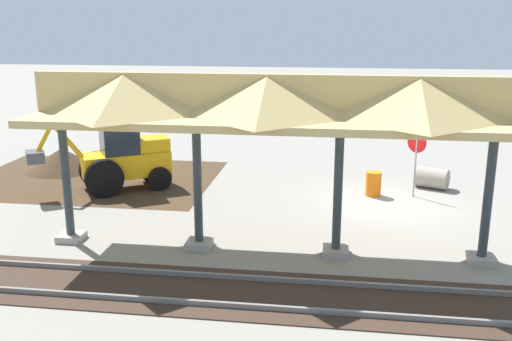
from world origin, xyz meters
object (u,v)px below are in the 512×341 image
object	(u,v)px
stop_sign	(416,150)
backhoe	(122,157)
concrete_pipe	(432,178)
traffic_barrel	(373,184)

from	to	relation	value
stop_sign	backhoe	world-z (taller)	backhoe
stop_sign	concrete_pipe	distance (m)	1.99
stop_sign	backhoe	distance (m)	10.85
stop_sign	traffic_barrel	world-z (taller)	stop_sign
traffic_barrel	stop_sign	bearing A→B (deg)	-176.68
concrete_pipe	traffic_barrel	world-z (taller)	traffic_barrel
stop_sign	concrete_pipe	size ratio (longest dim) A/B	1.72
backhoe	concrete_pipe	size ratio (longest dim) A/B	3.49
backhoe	concrete_pipe	distance (m)	11.82
stop_sign	traffic_barrel	distance (m)	1.94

